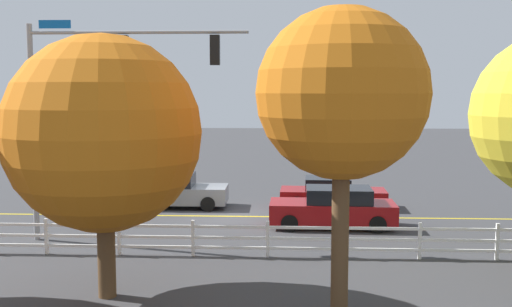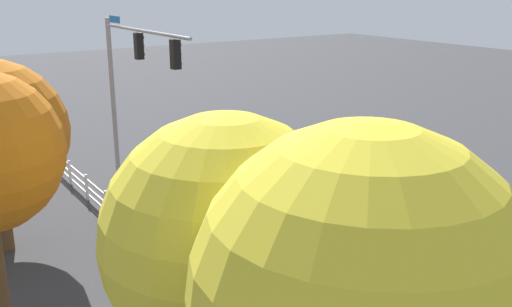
# 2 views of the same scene
# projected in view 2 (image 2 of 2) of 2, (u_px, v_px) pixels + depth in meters

# --- Properties ---
(ground_plane) EXTENTS (120.00, 120.00, 0.00)m
(ground_plane) POSITION_uv_depth(u_px,v_px,m) (275.00, 209.00, 23.52)
(ground_plane) COLOR #38383A
(lane_center_stripe) EXTENTS (28.00, 0.16, 0.01)m
(lane_center_stripe) POSITION_uv_depth(u_px,v_px,m) (341.00, 244.00, 20.34)
(lane_center_stripe) COLOR gold
(lane_center_stripe) RESTS_ON ground_plane
(signal_assembly) EXTENTS (7.58, 0.38, 7.60)m
(signal_assembly) POSITION_uv_depth(u_px,v_px,m) (131.00, 75.00, 22.99)
(signal_assembly) COLOR gray
(signal_assembly) RESTS_ON ground_plane
(car_0) EXTENTS (4.73, 2.08, 1.53)m
(car_0) POSITION_uv_depth(u_px,v_px,m) (275.00, 167.00, 26.42)
(car_0) COLOR slate
(car_0) RESTS_ON ground_plane
(car_1) EXTENTS (4.73, 2.05, 1.37)m
(car_1) POSITION_uv_depth(u_px,v_px,m) (392.00, 219.00, 20.88)
(car_1) COLOR maroon
(car_1) RESTS_ON ground_plane
(car_2) EXTENTS (4.81, 2.06, 1.54)m
(car_2) POSITION_uv_depth(u_px,v_px,m) (307.00, 239.00, 19.00)
(car_2) COLOR maroon
(car_2) RESTS_ON ground_plane
(white_rail_fence) EXTENTS (26.10, 0.10, 1.15)m
(white_rail_fence) POSITION_uv_depth(u_px,v_px,m) (173.00, 263.00, 17.72)
(white_rail_fence) COLOR white
(white_rail_fence) RESTS_ON ground_plane
(tree_3) EXTENTS (4.52, 4.52, 7.36)m
(tree_3) POSITION_uv_depth(u_px,v_px,m) (361.00, 294.00, 7.38)
(tree_3) COLOR brown
(tree_3) RESTS_ON ground_plane
(tree_4) EXTENTS (4.54, 4.54, 6.83)m
(tree_4) POSITION_uv_depth(u_px,v_px,m) (227.00, 238.00, 10.25)
(tree_4) COLOR brown
(tree_4) RESTS_ON ground_plane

